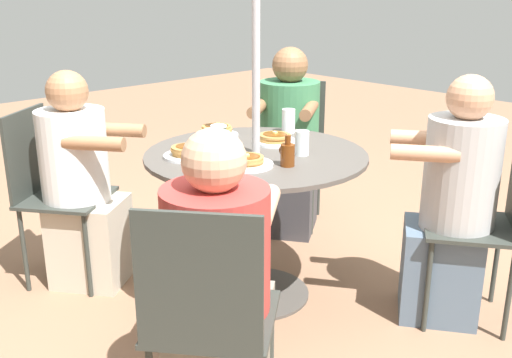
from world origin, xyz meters
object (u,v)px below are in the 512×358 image
at_px(patio_chair_south, 208,314).
at_px(patio_table, 256,189).
at_px(pancake_plate_a, 275,139).
at_px(pancake_plate_c, 248,162).
at_px(patio_chair_west, 490,215).
at_px(pancake_plate_d, 217,132).
at_px(patio_chair_east, 51,185).
at_px(coffee_cup, 219,136).
at_px(diner_north, 288,150).
at_px(drinking_glass_a, 302,143).
at_px(diner_east, 82,190).
at_px(patio_chair_north, 292,142).
at_px(pancake_plate_b, 188,153).
at_px(diner_west, 451,211).
at_px(diner_south, 219,296).
at_px(syrup_bottle, 287,154).
at_px(drinking_glass_b, 288,121).

bearing_deg(patio_chair_south, patio_table, 90.00).
bearing_deg(pancake_plate_a, pancake_plate_c, 118.44).
relative_size(patio_chair_west, pancake_plate_c, 4.08).
height_order(pancake_plate_a, pancake_plate_d, pancake_plate_d).
xyz_separation_m(patio_chair_east, patio_chair_west, (-1.77, -1.26, 0.00)).
bearing_deg(patio_chair_south, coffee_cup, 99.54).
relative_size(diner_north, patio_chair_east, 1.26).
xyz_separation_m(patio_chair_west, drinking_glass_a, (0.72, 0.49, 0.29)).
xyz_separation_m(patio_table, drinking_glass_a, (-0.17, -0.13, 0.24)).
relative_size(diner_north, coffee_cup, 10.49).
distance_m(diner_east, patio_chair_west, 2.01).
height_order(diner_east, coffee_cup, diner_east).
relative_size(pancake_plate_a, coffee_cup, 2.04).
bearing_deg(patio_chair_east, pancake_plate_d, 108.01).
xyz_separation_m(patio_chair_north, diner_north, (-0.10, 0.14, -0.01)).
relative_size(diner_east, patio_chair_south, 1.23).
xyz_separation_m(patio_table, patio_chair_west, (-0.90, -0.62, -0.04)).
distance_m(patio_chair_north, patio_chair_west, 1.53).
relative_size(pancake_plate_b, pancake_plate_d, 1.00).
distance_m(patio_table, diner_west, 0.92).
bearing_deg(diner_south, patio_table, 90.00).
xyz_separation_m(diner_east, pancake_plate_a, (-0.67, -0.74, 0.26)).
relative_size(patio_chair_east, pancake_plate_c, 4.08).
xyz_separation_m(diner_north, patio_chair_south, (-1.19, 1.61, 0.01)).
height_order(pancake_plate_a, syrup_bottle, syrup_bottle).
distance_m(diner_west, coffee_cup, 1.16).
height_order(patio_chair_north, patio_chair_west, same).
relative_size(patio_chair_south, pancake_plate_c, 4.08).
distance_m(patio_chair_south, diner_west, 1.38).
xyz_separation_m(diner_south, drinking_glass_b, (0.74, -1.12, 0.33)).
bearing_deg(diner_north, drinking_glass_a, 103.59).
xyz_separation_m(pancake_plate_a, pancake_plate_c, (-0.20, 0.37, -0.00)).
relative_size(patio_table, pancake_plate_a, 4.73).
relative_size(diner_west, coffee_cup, 10.49).
xyz_separation_m(diner_north, diner_east, (0.23, 1.30, -0.01)).
height_order(diner_north, patio_chair_east, diner_north).
height_order(syrup_bottle, drinking_glass_b, syrup_bottle).
distance_m(diner_east, coffee_cup, 0.78).
bearing_deg(patio_chair_west, coffee_cup, 87.11).
relative_size(patio_chair_north, diner_east, 0.82).
distance_m(patio_chair_north, drinking_glass_b, 0.73).
relative_size(patio_chair_north, drinking_glass_a, 7.88).
bearing_deg(pancake_plate_b, pancake_plate_d, -59.25).
bearing_deg(drinking_glass_b, patio_table, 113.04).
height_order(diner_east, drinking_glass_b, diner_east).
bearing_deg(syrup_bottle, pancake_plate_b, 30.44).
xyz_separation_m(coffee_cup, drinking_glass_a, (-0.38, -0.19, 0.00)).
height_order(diner_west, pancake_plate_a, diner_west).
bearing_deg(patio_chair_north, diner_east, 50.92).
distance_m(pancake_plate_b, syrup_bottle, 0.48).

